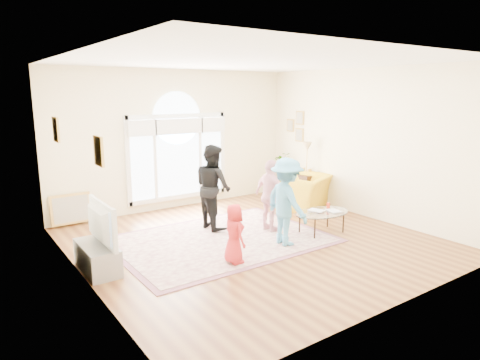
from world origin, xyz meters
TOP-DOWN VIEW (x-y plane):
  - ground at (0.00, 0.00)m, footprint 6.00×6.00m
  - room_shell at (0.01, 2.83)m, footprint 6.00×6.00m
  - area_rug at (-0.47, 0.38)m, footprint 3.60×2.60m
  - rug_border at (-0.47, 0.38)m, footprint 3.80×2.80m
  - tv_console at (-2.75, 0.30)m, footprint 0.45×1.00m
  - television at (-2.74, 0.30)m, footprint 0.17×1.14m
  - coffee_table at (1.36, -0.38)m, footprint 1.20×0.79m
  - armchair at (2.35, 1.17)m, footprint 1.53×1.45m
  - side_cabinet at (2.78, 1.56)m, footprint 0.40×0.50m
  - floor_lamp at (2.73, 1.50)m, footprint 0.28×0.28m
  - plant_pedestal at (2.70, 2.39)m, footprint 0.20×0.20m
  - potted_plant at (2.70, 2.39)m, footprint 0.52×0.49m
  - leaning_picture at (-2.49, 2.90)m, footprint 0.80×0.14m
  - child_red at (-0.88, -0.67)m, footprint 0.34×0.49m
  - child_black at (-0.21, 1.07)m, footprint 0.65×0.83m
  - child_pink at (0.61, 0.26)m, footprint 0.38×0.84m
  - child_blue at (0.36, -0.49)m, footprint 0.65×1.04m

SIDE VIEW (x-z plane):
  - ground at x=0.00m, z-range 0.00..0.00m
  - leaning_picture at x=-2.49m, z-range -0.31..0.31m
  - rug_border at x=-0.47m, z-range 0.00..0.01m
  - area_rug at x=-0.47m, z-range 0.00..0.02m
  - tv_console at x=-2.75m, z-range 0.00..0.42m
  - side_cabinet at x=2.78m, z-range 0.00..0.70m
  - plant_pedestal at x=2.70m, z-range 0.00..0.70m
  - armchair at x=2.35m, z-range 0.00..0.78m
  - coffee_table at x=1.36m, z-range 0.13..0.67m
  - child_red at x=-0.88m, z-range 0.02..0.98m
  - child_pink at x=0.61m, z-range 0.02..1.42m
  - television at x=-2.74m, z-range 0.42..1.08m
  - child_blue at x=0.36m, z-range 0.02..1.57m
  - child_black at x=-0.21m, z-range 0.02..1.70m
  - potted_plant at x=2.70m, z-range 0.70..1.16m
  - floor_lamp at x=2.73m, z-range 0.53..2.04m
  - room_shell at x=0.01m, z-range -1.43..4.57m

